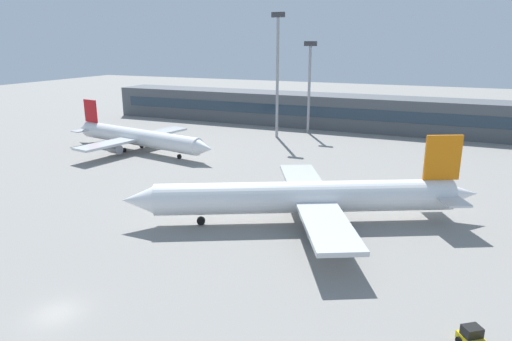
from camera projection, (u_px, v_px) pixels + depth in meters
The scene contains 6 objects.
ground_plane at pixel (244, 186), 75.72m from camera, with size 400.00×400.00×0.00m, color gray.
terminal_building at pixel (332, 111), 127.08m from camera, with size 136.00×12.13×9.00m.
airplane_near at pixel (303, 197), 59.68m from camera, with size 43.69×31.60×11.66m.
airplane_mid at pixel (139, 137), 99.05m from camera, with size 41.05×28.96×10.20m.
floodlight_tower_west at pixel (309, 80), 116.81m from camera, with size 3.20×0.80×23.36m.
floodlight_tower_east at pixel (278, 68), 110.41m from camera, with size 3.20×0.80×29.96m.
Camera 1 is at (30.22, -25.51, 23.26)m, focal length 31.90 mm.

